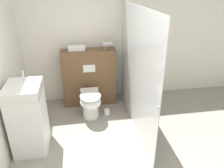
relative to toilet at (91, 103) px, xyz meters
name	(u,v)px	position (x,y,z in m)	size (l,w,h in m)	color
wall_back	(102,37)	(0.33, 0.81, 0.96)	(8.00, 0.06, 2.50)	silver
partition_panel	(89,77)	(0.03, 0.55, 0.25)	(1.01, 0.31, 1.09)	brown
shower_glass	(136,71)	(0.71, -0.28, 0.67)	(0.04, 2.13, 1.93)	silver
toilet	(91,103)	(0.00, 0.00, 0.00)	(0.36, 0.55, 0.48)	white
sink_vanity	(28,118)	(-0.90, -0.63, 0.22)	(0.46, 0.54, 1.16)	white
hair_drier	(108,44)	(0.40, 0.55, 0.89)	(0.21, 0.08, 0.13)	#B7B7BC
folded_towel	(77,48)	(-0.18, 0.56, 0.84)	(0.30, 0.13, 0.08)	white
spare_toilet_roll	(107,112)	(0.30, 0.05, -0.24)	(0.11, 0.11, 0.10)	white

